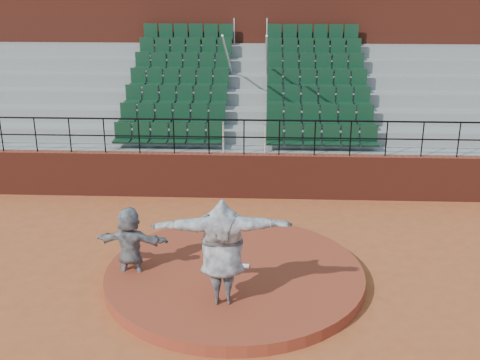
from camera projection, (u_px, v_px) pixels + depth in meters
The scene contains 9 objects.
ground at pixel (235, 280), 12.90m from camera, with size 90.00×90.00×0.00m, color #A64D25.
pitchers_mound at pixel (235, 275), 12.86m from camera, with size 5.50×5.50×0.25m, color maroon.
pitching_rubber at pixel (235, 266), 12.95m from camera, with size 0.60×0.15×0.03m, color white.
boundary_wall at pixel (244, 176), 17.39m from camera, with size 24.00×0.30×1.30m, color maroon.
wall_railing at pixel (244, 129), 16.93m from camera, with size 24.04×0.05×1.03m.
seating_deck at pixel (248, 119), 20.56m from camera, with size 24.00×5.97×4.63m.
press_box_facade at pixel (252, 43), 23.58m from camera, with size 24.00×3.00×7.10m, color maroon.
pitcher at pixel (222, 251), 11.28m from camera, with size 2.60×0.71×2.12m, color black.
fielder at pixel (130, 245), 12.62m from camera, with size 1.56×0.50×1.68m, color black.
Camera 1 is at (0.63, -11.42, 6.34)m, focal length 45.00 mm.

